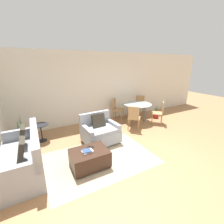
% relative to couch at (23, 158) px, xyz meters
% --- Properties ---
extents(ground_plane, '(20.00, 20.00, 0.00)m').
position_rel_couch_xyz_m(ground_plane, '(2.47, -1.13, -0.33)').
color(ground_plane, '#A3754C').
extents(wall_back, '(12.00, 0.06, 2.75)m').
position_rel_couch_xyz_m(wall_back, '(2.47, 2.21, 1.05)').
color(wall_back, silver).
rests_on(wall_back, ground_plane).
extents(area_rug, '(2.64, 1.81, 0.01)m').
position_rel_couch_xyz_m(area_rug, '(1.68, -0.36, -0.33)').
color(area_rug, tan).
rests_on(area_rug, ground_plane).
extents(couch, '(0.83, 1.76, 0.94)m').
position_rel_couch_xyz_m(couch, '(0.00, 0.00, 0.00)').
color(couch, '#999EA8').
rests_on(couch, ground_plane).
extents(armchair, '(1.05, 0.92, 0.87)m').
position_rel_couch_xyz_m(armchair, '(2.02, 0.44, 0.01)').
color(armchair, '#999EA8').
rests_on(armchair, ground_plane).
extents(ottoman, '(0.84, 0.63, 0.41)m').
position_rel_couch_xyz_m(ottoman, '(1.33, -0.52, -0.10)').
color(ottoman, '#382319').
rests_on(ottoman, ground_plane).
extents(book_stack, '(0.25, 0.19, 0.05)m').
position_rel_couch_xyz_m(book_stack, '(1.27, -0.56, 0.11)').
color(book_stack, beige).
rests_on(book_stack, ottoman).
extents(tv_remote_primary, '(0.13, 0.15, 0.01)m').
position_rel_couch_xyz_m(tv_remote_primary, '(1.43, -0.38, 0.09)').
color(tv_remote_primary, black).
rests_on(tv_remote_primary, ottoman).
extents(tv_remote_secondary, '(0.12, 0.13, 0.01)m').
position_rel_couch_xyz_m(tv_remote_secondary, '(1.33, -0.40, 0.09)').
color(tv_remote_secondary, black).
rests_on(tv_remote_secondary, ottoman).
extents(potted_plant, '(0.40, 0.40, 0.96)m').
position_rel_couch_xyz_m(potted_plant, '(-0.07, 1.31, -0.14)').
color(potted_plant, brown).
rests_on(potted_plant, ground_plane).
extents(side_table, '(0.46, 0.46, 0.55)m').
position_rel_couch_xyz_m(side_table, '(0.45, 1.33, 0.06)').
color(side_table, black).
rests_on(side_table, ground_plane).
extents(dining_table, '(1.13, 1.13, 0.75)m').
position_rel_couch_xyz_m(dining_table, '(4.07, 1.29, 0.34)').
color(dining_table, '#99A8AD').
rests_on(dining_table, ground_plane).
extents(dining_chair_near_left, '(0.59, 0.59, 0.90)m').
position_rel_couch_xyz_m(dining_chair_near_left, '(3.45, 0.66, 0.19)').
color(dining_chair_near_left, tan).
rests_on(dining_chair_near_left, ground_plane).
extents(dining_chair_near_right, '(0.59, 0.59, 0.90)m').
position_rel_couch_xyz_m(dining_chair_near_right, '(4.70, 0.66, 0.19)').
color(dining_chair_near_right, tan).
rests_on(dining_chair_near_right, ground_plane).
extents(dining_chair_far_left, '(0.59, 0.59, 0.90)m').
position_rel_couch_xyz_m(dining_chair_far_left, '(3.45, 1.91, 0.19)').
color(dining_chair_far_left, tan).
rests_on(dining_chair_far_left, ground_plane).
extents(dining_chair_far_right, '(0.59, 0.59, 0.90)m').
position_rel_couch_xyz_m(dining_chair_far_right, '(4.70, 1.91, 0.19)').
color(dining_chair_far_right, tan).
rests_on(dining_chair_far_right, ground_plane).
extents(potted_plant_small, '(0.28, 0.28, 0.58)m').
position_rel_couch_xyz_m(potted_plant_small, '(5.06, 1.24, -0.18)').
color(potted_plant_small, maroon).
rests_on(potted_plant_small, ground_plane).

